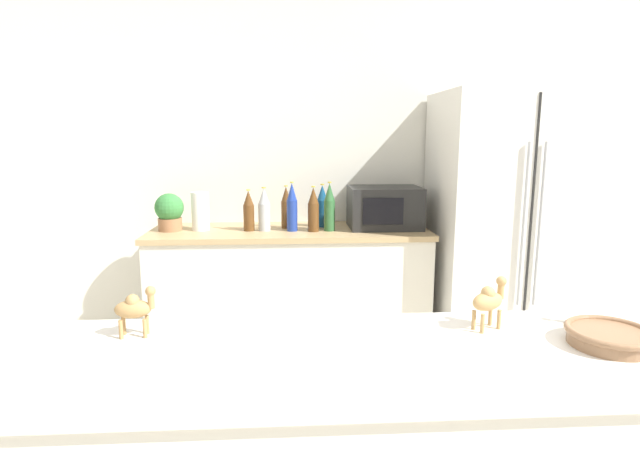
% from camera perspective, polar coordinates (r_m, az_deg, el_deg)
% --- Properties ---
extents(wall_back, '(8.00, 0.06, 2.55)m').
position_cam_1_polar(wall_back, '(3.66, 0.60, 6.72)').
color(wall_back, silver).
rests_on(wall_back, ground_plane).
extents(back_counter, '(1.86, 0.63, 0.90)m').
position_cam_1_polar(back_counter, '(3.48, -3.40, -7.34)').
color(back_counter, silver).
rests_on(back_counter, ground_plane).
extents(refrigerator, '(0.92, 0.76, 1.80)m').
position_cam_1_polar(refrigerator, '(3.59, 20.25, -0.03)').
color(refrigerator, silver).
rests_on(refrigerator, ground_plane).
extents(potted_plant, '(0.19, 0.19, 0.25)m').
position_cam_1_polar(potted_plant, '(3.44, -16.83, 1.88)').
color(potted_plant, '#9E6B47').
rests_on(potted_plant, back_counter).
extents(paper_towel_roll, '(0.11, 0.11, 0.25)m').
position_cam_1_polar(paper_towel_roll, '(3.41, -13.52, 1.94)').
color(paper_towel_roll, white).
rests_on(paper_towel_roll, back_counter).
extents(microwave, '(0.48, 0.37, 0.28)m').
position_cam_1_polar(microwave, '(3.43, 7.37, 2.41)').
color(microwave, black).
rests_on(microwave, back_counter).
extents(back_bottle_0, '(0.07, 0.07, 0.32)m').
position_cam_1_polar(back_bottle_0, '(3.29, 1.11, 2.42)').
color(back_bottle_0, '#2D6033').
rests_on(back_bottle_0, back_counter).
extents(back_bottle_1, '(0.08, 0.08, 0.30)m').
position_cam_1_polar(back_bottle_1, '(3.44, 0.26, 2.55)').
color(back_bottle_1, navy).
rests_on(back_bottle_1, back_counter).
extents(back_bottle_2, '(0.08, 0.08, 0.29)m').
position_cam_1_polar(back_bottle_2, '(3.31, -6.40, 2.12)').
color(back_bottle_2, '#B2B7BC').
rests_on(back_bottle_2, back_counter).
extents(back_bottle_3, '(0.07, 0.07, 0.27)m').
position_cam_1_polar(back_bottle_3, '(3.32, -8.15, 1.98)').
color(back_bottle_3, brown).
rests_on(back_bottle_3, back_counter).
extents(back_bottle_4, '(0.07, 0.07, 0.33)m').
position_cam_1_polar(back_bottle_4, '(3.28, -3.22, 2.41)').
color(back_bottle_4, navy).
rests_on(back_bottle_4, back_counter).
extents(back_bottle_5, '(0.07, 0.07, 0.29)m').
position_cam_1_polar(back_bottle_5, '(3.40, -3.89, 2.39)').
color(back_bottle_5, brown).
rests_on(back_bottle_5, back_counter).
extents(back_bottle_6, '(0.07, 0.07, 0.30)m').
position_cam_1_polar(back_bottle_6, '(3.26, -0.76, 2.14)').
color(back_bottle_6, brown).
rests_on(back_bottle_6, back_counter).
extents(fruit_bowl, '(0.24, 0.24, 0.05)m').
position_cam_1_polar(fruit_bowl, '(1.65, 30.20, -10.59)').
color(fruit_bowl, '#8C6647').
rests_on(fruit_bowl, bar_counter).
extents(camel_figurine, '(0.12, 0.06, 0.15)m').
position_cam_1_polar(camel_figurine, '(1.57, -20.41, -8.48)').
color(camel_figurine, '#A87F4C').
rests_on(camel_figurine, bar_counter).
extents(camel_figurine_second, '(0.13, 0.10, 0.16)m').
position_cam_1_polar(camel_figurine_second, '(1.61, 18.74, -7.72)').
color(camel_figurine_second, tan).
rests_on(camel_figurine_second, bar_counter).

